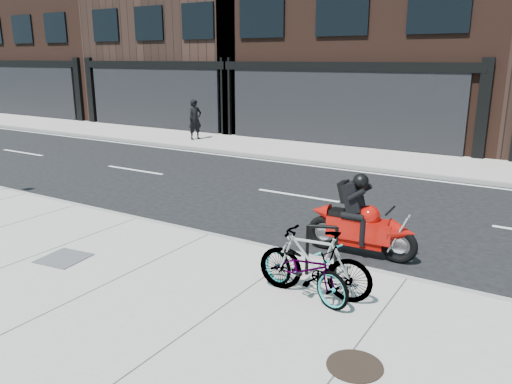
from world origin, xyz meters
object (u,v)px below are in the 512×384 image
Objects in this scene: utility_grate at (64,258)px; bicycle_front at (304,268)px; bike_rack at (322,246)px; pedestrian at (195,120)px; bicycle_rear at (314,263)px; motorcycle at (366,224)px; manhole_cover at (355,366)px.

bicycle_front is at bearing 12.61° from utility_grate.
bike_rack is 4.56m from utility_grate.
pedestrian reaches higher than bicycle_front.
motorcycle reaches higher than bicycle_rear.
manhole_cover is at bearing -56.62° from bike_rack.
motorcycle is at bearing 81.40° from bike_rack.
bicycle_front is 4.39m from utility_grate.
utility_grate is at bearing -132.32° from pedestrian.
bicycle_front reaches higher than manhole_cover.
manhole_cover and utility_grate have the same top height.
bicycle_rear is at bearing -39.40° from bicycle_front.
pedestrian reaches higher than manhole_cover.
manhole_cover is at bearing -116.19° from pedestrian.
bike_rack is 1.32× the size of manhole_cover.
bike_rack is 1.16× the size of utility_grate.
bike_rack is at bearing 22.64° from utility_grate.
utility_grate is (6.36, -11.85, -0.86)m from pedestrian.
pedestrian reaches higher than motorcycle.
pedestrian is at bearing 134.34° from manhole_cover.
bike_rack is 0.50× the size of pedestrian.
bicycle_front reaches higher than utility_grate.
pedestrian is (-10.75, 10.82, 0.34)m from bicycle_rear.
pedestrian reaches higher than bicycle_rear.
bicycle_rear reaches higher than bike_rack.
pedestrian is 17.08m from manhole_cover.
manhole_cover is at bearing -74.31° from motorcycle.
bicycle_rear is 0.83× the size of motorcycle.
bicycle_front is 0.96× the size of bicycle_rear.
bike_rack is 0.50× the size of bicycle_rear.
motorcycle is (0.22, 1.47, -0.00)m from bike_rack.
pedestrian is (-10.62, 10.90, 0.42)m from bicycle_front.
manhole_cover is (1.30, -1.30, -0.43)m from bicycle_front.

